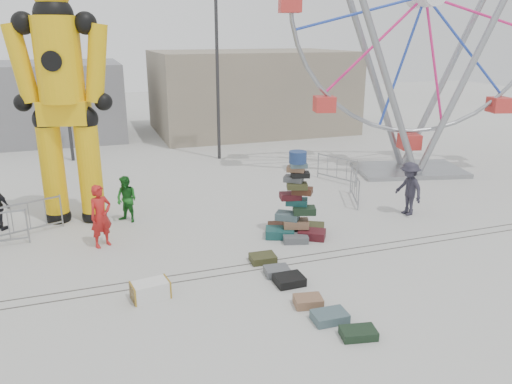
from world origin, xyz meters
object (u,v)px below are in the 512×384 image
object	(u,v)px
lamp_post_right	(219,68)
barricade_dummy_c	(29,218)
lamp_post_left	(65,68)
pedestrian_red	(101,216)
pedestrian_grey	(409,189)
crash_test_dummy	(63,95)
steamer_trunk	(150,290)
pedestrian_green	(127,199)
barricade_wheel_front	(355,187)
barricade_wheel_back	(337,169)
suitcase_tower	(296,212)
ferris_wheel	(423,20)

from	to	relation	value
lamp_post_right	barricade_dummy_c	world-z (taller)	lamp_post_right
lamp_post_left	pedestrian_red	distance (m)	11.97
pedestrian_red	pedestrian_grey	bearing A→B (deg)	-31.65
crash_test_dummy	steamer_trunk	xyz separation A→B (m)	(1.66, -6.08, -4.00)
barricade_dummy_c	pedestrian_green	size ratio (longest dim) A/B	1.27
barricade_wheel_front	barricade_wheel_back	bearing A→B (deg)	8.40
steamer_trunk	barricade_dummy_c	size ratio (longest dim) A/B	0.44
steamer_trunk	pedestrian_red	size ratio (longest dim) A/B	0.47
barricade_wheel_back	pedestrian_green	bearing A→B (deg)	-103.70
pedestrian_red	pedestrian_green	distance (m)	2.04
pedestrian_green	pedestrian_grey	xyz separation A→B (m)	(9.30, -2.45, 0.15)
barricade_dummy_c	lamp_post_left	bearing A→B (deg)	61.28
steamer_trunk	suitcase_tower	bearing A→B (deg)	18.70
suitcase_tower	pedestrian_grey	bearing A→B (deg)	30.54
ferris_wheel	pedestrian_green	bearing A→B (deg)	-156.75
lamp_post_right	lamp_post_left	size ratio (longest dim) A/B	1.00
ferris_wheel	pedestrian_grey	bearing A→B (deg)	-112.94
suitcase_tower	crash_test_dummy	world-z (taller)	crash_test_dummy
suitcase_tower	barricade_wheel_front	xyz separation A→B (m)	(3.40, 2.32, -0.21)
pedestrian_green	pedestrian_grey	world-z (taller)	pedestrian_grey
crash_test_dummy	barricade_wheel_front	world-z (taller)	crash_test_dummy
suitcase_tower	crash_test_dummy	xyz separation A→B (m)	(-6.49, 3.61, 3.45)
crash_test_dummy	pedestrian_red	world-z (taller)	crash_test_dummy
barricade_wheel_front	pedestrian_red	xyz separation A→B (m)	(-9.14, -1.23, 0.40)
crash_test_dummy	pedestrian_red	distance (m)	4.19
steamer_trunk	pedestrian_green	distance (m)	5.42
steamer_trunk	barricade_dummy_c	distance (m)	6.08
pedestrian_red	pedestrian_grey	size ratio (longest dim) A/B	1.01
suitcase_tower	pedestrian_green	distance (m)	5.67
crash_test_dummy	pedestrian_red	bearing A→B (deg)	-59.31
pedestrian_red	pedestrian_green	size ratio (longest dim) A/B	1.20
pedestrian_grey	pedestrian_red	bearing A→B (deg)	-98.01
pedestrian_red	pedestrian_green	world-z (taller)	pedestrian_red
barricade_dummy_c	steamer_trunk	bearing A→B (deg)	-81.18
lamp_post_left	steamer_trunk	distance (m)	15.66
barricade_wheel_front	barricade_wheel_back	world-z (taller)	same
barricade_wheel_front	pedestrian_green	world-z (taller)	pedestrian_green
barricade_dummy_c	pedestrian_green	world-z (taller)	pedestrian_green
suitcase_tower	ferris_wheel	distance (m)	11.09
pedestrian_green	lamp_post_right	bearing A→B (deg)	99.65
suitcase_tower	pedestrian_red	world-z (taller)	suitcase_tower
suitcase_tower	steamer_trunk	size ratio (longest dim) A/B	3.05
steamer_trunk	ferris_wheel	bearing A→B (deg)	22.76
steamer_trunk	barricade_wheel_front	world-z (taller)	barricade_wheel_front
barricade_dummy_c	barricade_wheel_front	bearing A→B (deg)	-23.50
lamp_post_right	steamer_trunk	xyz separation A→B (m)	(-5.27, -12.97, -4.28)
pedestrian_red	pedestrian_green	bearing A→B (deg)	35.90
pedestrian_grey	barricade_wheel_front	bearing A→B (deg)	-155.01
lamp_post_left	barricade_dummy_c	distance (m)	10.55
ferris_wheel	barricade_dummy_c	xyz separation A→B (m)	(-15.74, -2.41, -6.02)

